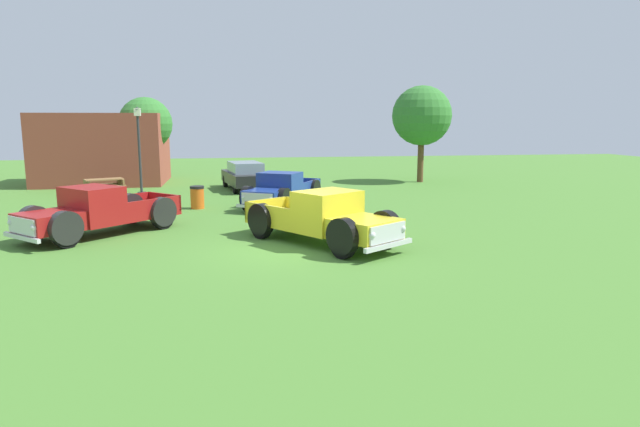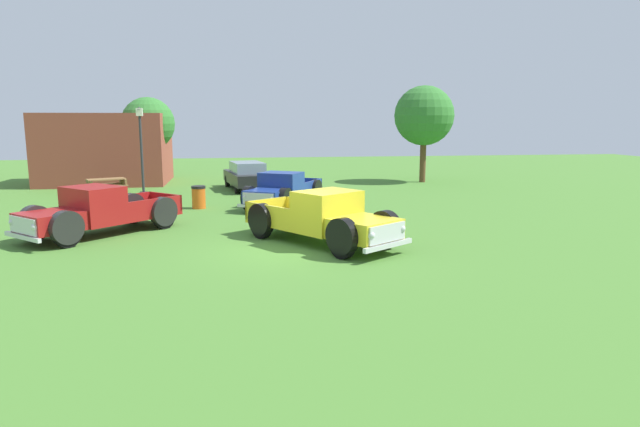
% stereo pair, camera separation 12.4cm
% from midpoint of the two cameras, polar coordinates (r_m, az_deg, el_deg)
% --- Properties ---
extents(ground_plane, '(80.00, 80.00, 0.00)m').
position_cam_midpoint_polar(ground_plane, '(15.67, -2.90, -3.80)').
color(ground_plane, '#477A2D').
extents(pickup_truck_foreground, '(4.51, 5.37, 1.61)m').
position_cam_midpoint_polar(pickup_truck_foreground, '(16.11, 1.15, -0.63)').
color(pickup_truck_foreground, yellow).
rests_on(pickup_truck_foreground, ground_plane).
extents(pickup_truck_behind_left, '(4.91, 4.98, 1.58)m').
position_cam_midpoint_polar(pickup_truck_behind_left, '(18.81, -22.43, 0.08)').
color(pickup_truck_behind_left, maroon).
rests_on(pickup_truck_behind_left, ground_plane).
extents(pickup_truck_behind_right, '(3.93, 5.06, 1.49)m').
position_cam_midpoint_polar(pickup_truck_behind_right, '(23.25, -3.96, 2.38)').
color(pickup_truck_behind_right, navy).
rests_on(pickup_truck_behind_right, ground_plane).
extents(sedan_distant_a, '(2.54, 4.66, 1.48)m').
position_cam_midpoint_polar(sedan_distant_a, '(29.51, -7.48, 3.98)').
color(sedan_distant_a, black).
rests_on(sedan_distant_a, ground_plane).
extents(lamp_post_near, '(0.36, 0.36, 4.29)m').
position_cam_midpoint_polar(lamp_post_near, '(27.58, -17.96, 6.28)').
color(lamp_post_near, '#2D2D33').
rests_on(lamp_post_near, ground_plane).
extents(picnic_table, '(2.24, 2.08, 0.78)m').
position_cam_midpoint_polar(picnic_table, '(29.44, -21.22, 2.85)').
color(picnic_table, olive).
rests_on(picnic_table, ground_plane).
extents(trash_can, '(0.59, 0.59, 0.95)m').
position_cam_midpoint_polar(trash_can, '(23.48, -12.36, 1.68)').
color(trash_can, orange).
rests_on(trash_can, ground_plane).
extents(oak_tree_east, '(3.51, 3.51, 5.69)m').
position_cam_midpoint_polar(oak_tree_east, '(33.36, 10.89, 9.94)').
color(oak_tree_east, brown).
rests_on(oak_tree_east, ground_plane).
extents(oak_tree_west, '(3.05, 3.05, 4.99)m').
position_cam_midpoint_polar(oak_tree_west, '(33.80, -17.34, 8.88)').
color(oak_tree_west, brown).
rests_on(oak_tree_west, ground_plane).
extents(brick_pavilion, '(6.92, 5.51, 4.05)m').
position_cam_midpoint_polar(brick_pavilion, '(34.72, -21.21, 6.32)').
color(brick_pavilion, brown).
rests_on(brick_pavilion, ground_plane).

